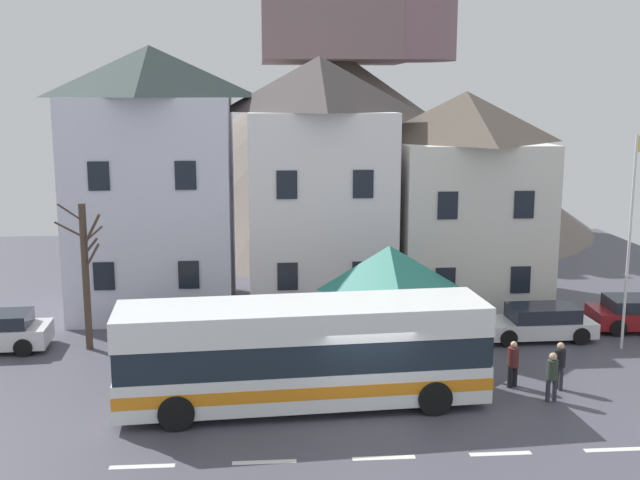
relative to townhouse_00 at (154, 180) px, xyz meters
name	(u,v)px	position (x,y,z in m)	size (l,w,h in m)	color
ground_plane	(369,417)	(7.46, -11.97, -5.53)	(40.00, 60.00, 0.07)	#484753
townhouse_00	(154,180)	(0.00, 0.00, 0.00)	(6.48, 6.01, 10.99)	silver
townhouse_01	(319,184)	(6.94, -0.09, -0.20)	(5.91, 5.84, 10.59)	white
townhouse_02	(463,198)	(13.31, 0.44, -0.91)	(6.14, 6.90, 9.17)	silver
hilltop_castle	(336,130)	(9.77, 21.93, 1.11)	(35.54, 35.54, 19.12)	#6F645D
transit_bus	(303,355)	(5.63, -11.08, -3.94)	(10.85, 3.26, 3.08)	white
bus_shelter	(389,268)	(8.83, -6.87, -2.35)	(3.60, 3.60, 3.93)	#473D33
parked_car_02	(180,329)	(1.46, -5.42, -4.82)	(4.48, 2.45, 1.39)	silver
parked_car_03	(539,323)	(14.76, -5.44, -4.87)	(4.18, 1.92, 1.27)	silver
parked_car_04	(410,325)	(9.87, -5.49, -4.84)	(4.37, 2.12, 1.34)	silver
pedestrian_00	(552,373)	(13.01, -11.34, -4.63)	(0.34, 0.33, 1.51)	#2D2D38
pedestrian_01	(513,362)	(12.23, -10.11, -4.70)	(0.35, 0.35, 1.48)	black
pedestrian_02	(560,362)	(13.59, -10.44, -4.59)	(0.33, 0.33, 1.52)	#2D2D38
public_bench	(445,327)	(11.27, -5.18, -5.02)	(1.58, 0.48, 0.87)	#33473D
flagpole	(632,228)	(17.44, -6.78, -1.07)	(0.95, 0.10, 7.69)	silver
bare_tree_00	(86,272)	(-1.75, -5.37, -2.67)	(1.72, 1.39, 5.39)	#47382D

